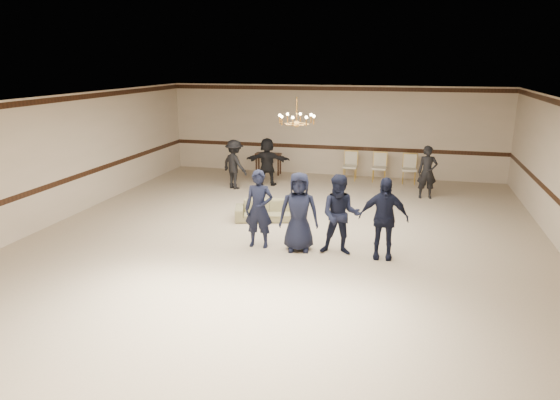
{
  "coord_description": "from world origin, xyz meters",
  "views": [
    {
      "loc": [
        2.64,
        -10.96,
        4.04
      ],
      "look_at": [
        -0.03,
        -0.5,
        1.04
      ],
      "focal_mm": 32.36,
      "sensor_mm": 36.0,
      "label": 1
    }
  ],
  "objects": [
    {
      "name": "crown_molding",
      "position": [
        0.0,
        6.99,
        3.08
      ],
      "size": [
        12.0,
        0.02,
        0.14
      ],
      "primitive_type": "cube",
      "color": "black",
      "rests_on": "wall_back"
    },
    {
      "name": "console_table",
      "position": [
        -2.25,
        6.47,
        0.39
      ],
      "size": [
        0.94,
        0.41,
        0.78
      ],
      "primitive_type": "cube",
      "rotation": [
        0.0,
        0.0,
        0.02
      ],
      "color": "#351B11",
      "rests_on": "floor"
    },
    {
      "name": "adult_mid",
      "position": [
        -1.84,
        4.86,
        0.8
      ],
      "size": [
        1.51,
        0.6,
        1.59
      ],
      "primitive_type": "imported",
      "rotation": [
        0.0,
        0.0,
        3.23
      ],
      "color": "black",
      "rests_on": "floor"
    },
    {
      "name": "banquet_chair_mid",
      "position": [
        1.75,
        6.27,
        0.49
      ],
      "size": [
        0.5,
        0.5,
        0.98
      ],
      "primitive_type": null,
      "rotation": [
        0.0,
        0.0,
        -0.05
      ],
      "color": "beige",
      "rests_on": "floor"
    },
    {
      "name": "boy_a",
      "position": [
        -0.45,
        -0.75,
        0.87
      ],
      "size": [
        0.65,
        0.43,
        1.75
      ],
      "primitive_type": "imported",
      "rotation": [
        0.0,
        0.0,
        0.03
      ],
      "color": "black",
      "rests_on": "floor"
    },
    {
      "name": "banquet_chair_left",
      "position": [
        0.75,
        6.27,
        0.49
      ],
      "size": [
        0.48,
        0.48,
        0.98
      ],
      "primitive_type": null,
      "rotation": [
        0.0,
        0.0,
        -0.02
      ],
      "color": "beige",
      "rests_on": "floor"
    },
    {
      "name": "boy_c",
      "position": [
        1.35,
        -0.75,
        0.87
      ],
      "size": [
        0.89,
        0.71,
        1.75
      ],
      "primitive_type": "imported",
      "rotation": [
        0.0,
        0.0,
        0.06
      ],
      "color": "black",
      "rests_on": "floor"
    },
    {
      "name": "chair_rail",
      "position": [
        0.0,
        6.99,
        1.0
      ],
      "size": [
        12.0,
        0.02,
        0.14
      ],
      "primitive_type": "cube",
      "color": "black",
      "rests_on": "wall_back"
    },
    {
      "name": "chandelier",
      "position": [
        0.0,
        1.0,
        2.88
      ],
      "size": [
        0.94,
        0.94,
        0.89
      ],
      "primitive_type": null,
      "color": "#B7813A",
      "rests_on": "ceiling"
    },
    {
      "name": "boy_d",
      "position": [
        2.25,
        -0.75,
        0.87
      ],
      "size": [
        1.05,
        0.5,
        1.75
      ],
      "primitive_type": "imported",
      "rotation": [
        0.0,
        0.0,
        0.07
      ],
      "color": "black",
      "rests_on": "floor"
    },
    {
      "name": "settee",
      "position": [
        -0.76,
        1.19,
        0.26
      ],
      "size": [
        1.88,
        1.13,
        0.51
      ],
      "primitive_type": "imported",
      "rotation": [
        0.0,
        0.0,
        0.27
      ],
      "color": "#827C57",
      "rests_on": "floor"
    },
    {
      "name": "adult_left",
      "position": [
        -2.74,
        4.16,
        0.8
      ],
      "size": [
        1.19,
        1.03,
        1.59
      ],
      "primitive_type": "imported",
      "rotation": [
        0.0,
        0.0,
        2.61
      ],
      "color": "black",
      "rests_on": "floor"
    },
    {
      "name": "boy_b",
      "position": [
        0.45,
        -0.75,
        0.87
      ],
      "size": [
        0.94,
        0.7,
        1.75
      ],
      "primitive_type": "imported",
      "rotation": [
        0.0,
        0.0,
        0.18
      ],
      "color": "black",
      "rests_on": "floor"
    },
    {
      "name": "banquet_chair_right",
      "position": [
        2.75,
        6.27,
        0.49
      ],
      "size": [
        0.5,
        0.5,
        0.98
      ],
      "primitive_type": null,
      "rotation": [
        0.0,
        0.0,
        0.06
      ],
      "color": "beige",
      "rests_on": "floor"
    },
    {
      "name": "adult_right",
      "position": [
        3.26,
        4.46,
        0.8
      ],
      "size": [
        0.64,
        0.47,
        1.59
      ],
      "primitive_type": "imported",
      "rotation": [
        0.0,
        0.0,
        0.17
      ],
      "color": "black",
      "rests_on": "floor"
    },
    {
      "name": "room",
      "position": [
        0.0,
        0.0,
        1.6
      ],
      "size": [
        12.01,
        14.01,
        3.21
      ],
      "color": "#C0B294",
      "rests_on": "ground"
    }
  ]
}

